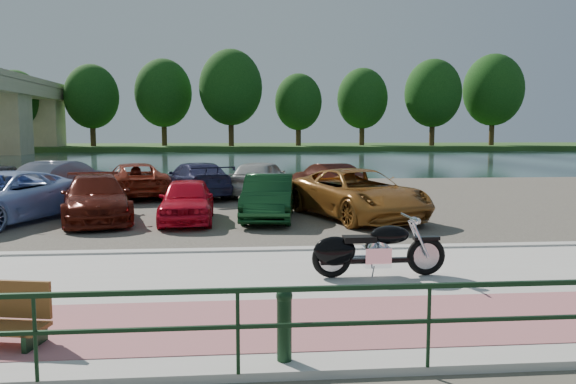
% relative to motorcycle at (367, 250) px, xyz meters
% --- Properties ---
extents(ground, '(200.00, 200.00, 0.00)m').
position_rel_motorcycle_xyz_m(ground, '(-0.18, 0.31, -0.56)').
color(ground, '#595447').
rests_on(ground, ground).
extents(promenade, '(60.00, 6.00, 0.10)m').
position_rel_motorcycle_xyz_m(promenade, '(-0.18, -0.69, -0.51)').
color(promenade, '#BBB7B0').
rests_on(promenade, ground).
extents(pink_path, '(60.00, 2.00, 0.01)m').
position_rel_motorcycle_xyz_m(pink_path, '(-0.18, -2.19, -0.46)').
color(pink_path, '#AD6267').
rests_on(pink_path, promenade).
extents(kerb, '(60.00, 0.30, 0.14)m').
position_rel_motorcycle_xyz_m(kerb, '(-0.18, 2.31, -0.49)').
color(kerb, '#BBB7B0').
rests_on(kerb, ground).
extents(parking_lot, '(60.00, 18.00, 0.04)m').
position_rel_motorcycle_xyz_m(parking_lot, '(-0.18, 11.31, -0.54)').
color(parking_lot, '#403B34').
rests_on(parking_lot, ground).
extents(river, '(120.00, 40.00, 0.00)m').
position_rel_motorcycle_xyz_m(river, '(-0.18, 40.31, -0.56)').
color(river, '#1A2F2D').
rests_on(river, ground).
extents(far_bank, '(120.00, 24.00, 0.60)m').
position_rel_motorcycle_xyz_m(far_bank, '(-0.18, 72.31, -0.26)').
color(far_bank, '#274C1B').
rests_on(far_bank, ground).
extents(railing, '(24.04, 0.05, 0.90)m').
position_rel_motorcycle_xyz_m(railing, '(-0.18, -3.69, 0.23)').
color(railing, black).
rests_on(railing, promenade).
extents(bollards, '(10.68, 0.18, 0.81)m').
position_rel_motorcycle_xyz_m(bollards, '(-1.85, -3.39, -0.02)').
color(bollards, black).
rests_on(bollards, promenade).
extents(far_trees, '(70.25, 10.68, 12.52)m').
position_rel_motorcycle_xyz_m(far_trees, '(4.17, 66.10, 6.93)').
color(far_trees, '#3C2A15').
rests_on(far_trees, far_bank).
extents(motorcycle, '(2.33, 0.75, 1.05)m').
position_rel_motorcycle_xyz_m(motorcycle, '(0.00, 0.00, 0.00)').
color(motorcycle, black).
rests_on(motorcycle, promenade).
extents(car_2, '(3.96, 5.64, 1.43)m').
position_rel_motorcycle_xyz_m(car_2, '(-8.75, 6.77, 0.19)').
color(car_2, '#A0B8EA').
rests_on(car_2, parking_lot).
extents(car_3, '(2.94, 4.78, 1.29)m').
position_rel_motorcycle_xyz_m(car_3, '(-6.22, 6.93, 0.13)').
color(car_3, '#54150C').
rests_on(car_3, parking_lot).
extents(car_4, '(1.55, 3.63, 1.22)m').
position_rel_motorcycle_xyz_m(car_4, '(-3.63, 6.54, 0.09)').
color(car_4, red).
rests_on(car_4, parking_lot).
extents(car_5, '(1.80, 4.04, 1.29)m').
position_rel_motorcycle_xyz_m(car_5, '(-1.32, 6.80, 0.12)').
color(car_5, '#0E3618').
rests_on(car_5, parking_lot).
extents(car_6, '(3.90, 5.67, 1.44)m').
position_rel_motorcycle_xyz_m(car_6, '(1.28, 6.75, 0.20)').
color(car_6, '#9A5F23').
rests_on(car_6, parking_lot).
extents(car_9, '(3.01, 4.59, 1.43)m').
position_rel_motorcycle_xyz_m(car_9, '(-8.82, 12.64, 0.19)').
color(car_9, slate).
rests_on(car_9, parking_lot).
extents(car_10, '(3.48, 5.20, 1.32)m').
position_rel_motorcycle_xyz_m(car_10, '(-6.18, 12.70, 0.14)').
color(car_10, maroon).
rests_on(car_10, parking_lot).
extents(car_11, '(3.37, 5.03, 1.35)m').
position_rel_motorcycle_xyz_m(car_11, '(-3.84, 12.52, 0.15)').
color(car_11, '#28284E').
rests_on(car_11, parking_lot).
extents(car_12, '(3.07, 4.51, 1.43)m').
position_rel_motorcycle_xyz_m(car_12, '(-1.30, 12.74, 0.19)').
color(car_12, '#BAB8B4').
rests_on(car_12, parking_lot).
extents(car_13, '(2.63, 4.00, 1.25)m').
position_rel_motorcycle_xyz_m(car_13, '(1.38, 13.17, 0.10)').
color(car_13, '#441912').
rests_on(car_13, parking_lot).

